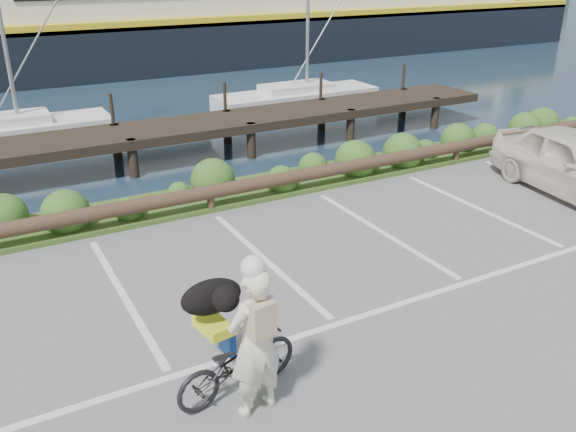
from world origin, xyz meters
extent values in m
plane|color=#5D5D5F|center=(0.00, 0.00, 0.00)|extent=(72.00, 72.00, 0.00)
plane|color=#192C3D|center=(0.00, 48.00, -1.20)|extent=(160.00, 160.00, 0.00)
cube|color=#3D5B21|center=(0.00, 5.30, 0.05)|extent=(34.00, 1.60, 0.10)
imported|color=black|center=(-1.94, -1.09, 0.45)|extent=(1.79, 0.87, 0.90)
imported|color=silver|center=(-1.88, -1.48, 0.97)|extent=(0.77, 0.57, 1.94)
ellipsoid|color=black|center=(-2.03, -0.54, 1.14)|extent=(0.52, 0.86, 0.47)
camera|label=1|loc=(-4.39, -6.86, 5.11)|focal=38.00mm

